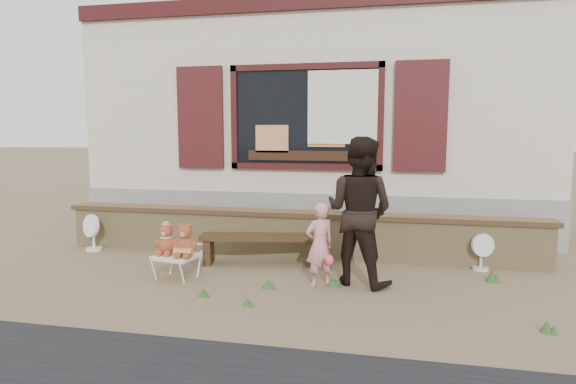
% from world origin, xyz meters
% --- Properties ---
extents(ground, '(80.00, 80.00, 0.00)m').
position_xyz_m(ground, '(0.00, 0.00, 0.00)').
color(ground, brown).
rests_on(ground, ground).
extents(shopfront, '(8.04, 5.13, 4.00)m').
position_xyz_m(shopfront, '(0.00, 4.49, 2.00)').
color(shopfront, '#B8B094').
rests_on(shopfront, ground).
extents(brick_wall, '(7.10, 0.36, 0.67)m').
position_xyz_m(brick_wall, '(0.00, 1.00, 0.34)').
color(brick_wall, tan).
rests_on(brick_wall, ground).
extents(bench, '(1.65, 0.61, 0.41)m').
position_xyz_m(bench, '(-0.37, 0.46, 0.30)').
color(bench, '#332211').
rests_on(bench, ground).
extents(folding_chair, '(0.56, 0.51, 0.30)m').
position_xyz_m(folding_chair, '(-1.21, -0.38, 0.27)').
color(folding_chair, silver).
rests_on(folding_chair, ground).
extents(teddy_bear_left, '(0.33, 0.30, 0.40)m').
position_xyz_m(teddy_bear_left, '(-1.35, -0.35, 0.50)').
color(teddy_bear_left, brown).
rests_on(teddy_bear_left, folding_chair).
extents(teddy_bear_right, '(0.35, 0.32, 0.42)m').
position_xyz_m(teddy_bear_right, '(-1.08, -0.40, 0.51)').
color(teddy_bear_right, brown).
rests_on(teddy_bear_right, folding_chair).
extents(child, '(0.44, 0.41, 1.00)m').
position_xyz_m(child, '(0.57, -0.30, 0.50)').
color(child, pink).
rests_on(child, ground).
extents(adult, '(1.05, 0.94, 1.77)m').
position_xyz_m(adult, '(1.01, -0.09, 0.88)').
color(adult, black).
rests_on(adult, ground).
extents(fan_left, '(0.36, 0.24, 0.57)m').
position_xyz_m(fan_left, '(-3.08, 0.68, 0.28)').
color(fan_left, white).
rests_on(fan_left, ground).
extents(fan_right, '(0.32, 0.21, 0.50)m').
position_xyz_m(fan_right, '(2.57, 0.80, 0.25)').
color(fan_right, silver).
rests_on(fan_right, ground).
extents(grass_tufts, '(3.56, 1.63, 0.14)m').
position_xyz_m(grass_tufts, '(1.19, -0.40, 0.06)').
color(grass_tufts, '#2D5421').
rests_on(grass_tufts, ground).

